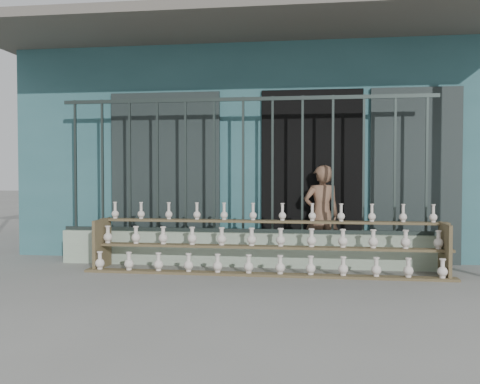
# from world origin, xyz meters

# --- Properties ---
(ground) EXTENTS (60.00, 60.00, 0.00)m
(ground) POSITION_xyz_m (0.00, 0.00, 0.00)
(ground) COLOR slate
(workshop_building) EXTENTS (7.40, 6.60, 3.21)m
(workshop_building) POSITION_xyz_m (0.00, 4.23, 1.62)
(workshop_building) COLOR #2D5B60
(workshop_building) RESTS_ON ground
(parapet_wall) EXTENTS (5.00, 0.20, 0.45)m
(parapet_wall) POSITION_xyz_m (0.00, 1.30, 0.23)
(parapet_wall) COLOR #97AB92
(parapet_wall) RESTS_ON ground
(security_fence) EXTENTS (5.00, 0.04, 1.80)m
(security_fence) POSITION_xyz_m (-0.00, 1.30, 1.35)
(security_fence) COLOR #283330
(security_fence) RESTS_ON parapet_wall
(shelf_rack) EXTENTS (4.50, 0.68, 0.85)m
(shelf_rack) POSITION_xyz_m (0.34, 0.89, 0.36)
(shelf_rack) COLOR brown
(shelf_rack) RESTS_ON ground
(elderly_woman) EXTENTS (0.56, 0.44, 1.35)m
(elderly_woman) POSITION_xyz_m (1.04, 1.58, 0.68)
(elderly_woman) COLOR brown
(elderly_woman) RESTS_ON ground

